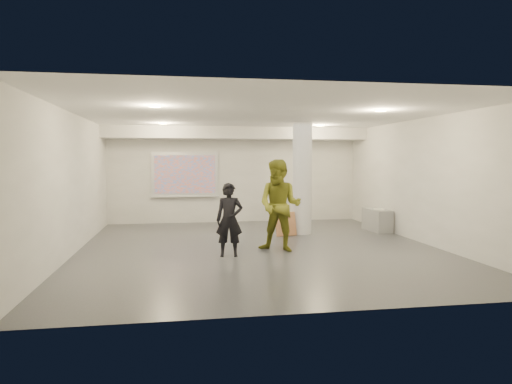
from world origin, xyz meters
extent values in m
cube|color=#3A3C42|center=(0.00, 0.00, 0.00)|extent=(8.00, 9.00, 0.01)
cube|color=white|center=(0.00, 0.00, 3.00)|extent=(8.00, 9.00, 0.01)
cube|color=silver|center=(0.00, 4.50, 1.50)|extent=(8.00, 0.01, 3.00)
cube|color=silver|center=(0.00, -4.50, 1.50)|extent=(8.00, 0.01, 3.00)
cube|color=silver|center=(-4.00, 0.00, 1.50)|extent=(0.01, 9.00, 3.00)
cube|color=silver|center=(4.00, 0.00, 1.50)|extent=(0.01, 9.00, 3.00)
cube|color=silver|center=(0.00, 3.95, 2.82)|extent=(8.00, 1.10, 0.36)
cylinder|color=#FFF189|center=(-2.20, 2.50, 2.98)|extent=(0.22, 0.22, 0.02)
cylinder|color=#FFF189|center=(2.20, 2.50, 2.98)|extent=(0.22, 0.22, 0.02)
cylinder|color=#FFF189|center=(-2.20, -1.50, 2.98)|extent=(0.22, 0.22, 0.02)
cylinder|color=#FFF189|center=(2.20, -1.50, 2.98)|extent=(0.22, 0.22, 0.02)
cylinder|color=silver|center=(1.50, 1.80, 1.50)|extent=(0.52, 0.52, 3.00)
cube|color=silver|center=(-1.60, 4.46, 1.55)|extent=(2.10, 0.06, 1.40)
cube|color=blue|center=(-1.60, 4.42, 1.55)|extent=(1.90, 0.01, 1.20)
cube|color=silver|center=(-1.60, 4.40, 0.85)|extent=(2.10, 0.08, 0.04)
cube|color=gray|center=(3.72, 1.91, 0.31)|extent=(0.49, 1.08, 0.62)
cube|color=silver|center=(3.71, 1.78, 0.63)|extent=(0.35, 0.40, 0.02)
cube|color=#9C6641|center=(1.09, 1.70, 0.28)|extent=(0.52, 0.13, 0.56)
cube|color=#9C6641|center=(0.98, 1.50, 0.31)|extent=(0.60, 0.32, 0.63)
imported|color=black|center=(-0.76, -0.79, 0.76)|extent=(0.60, 0.43, 1.53)
imported|color=olive|center=(0.38, -0.45, 1.01)|extent=(1.22, 1.14, 2.01)
camera|label=1|loc=(-1.76, -10.13, 2.00)|focal=32.00mm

